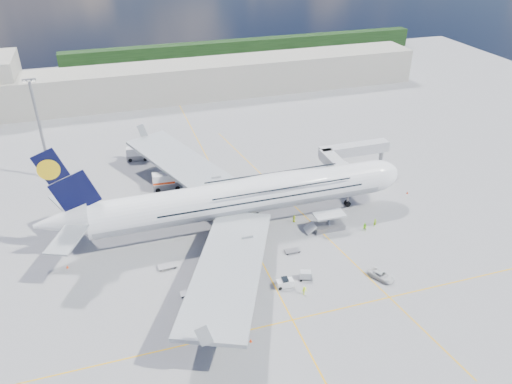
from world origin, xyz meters
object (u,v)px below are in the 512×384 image
object	(u,v)px
dolly_row_c	(207,258)
dolly_nose_far	(305,275)
jet_bridge	(347,156)
cone_tail	(67,267)
dolly_back	(188,293)
cone_wing_left_outer	(175,190)
catering_truck_outer	(137,154)
airliner	(243,197)
light_mast	(40,129)
dolly_row_b	(202,281)
catering_truck_inner	(167,182)
crew_loader	(365,227)
baggage_tug	(285,283)
cone_wing_right_outer	(251,340)
crew_van	(294,219)
service_van	(381,275)
cone_wing_right_inner	(203,276)
cone_wing_left_inner	(194,212)
dolly_row_a	(167,266)
crew_tug	(304,291)
crew_nose	(375,223)
crew_wing	(205,251)
cone_nose	(407,193)
cargo_loader	(328,224)
dolly_nose_near	(292,251)

from	to	relation	value
dolly_row_c	dolly_nose_far	size ratio (longest dim) A/B	1.12
jet_bridge	cone_tail	distance (m)	67.62
dolly_back	cone_wing_left_outer	xyz separation A→B (m)	(3.92, 37.18, -0.08)
catering_truck_outer	airliner	bearing A→B (deg)	-55.24
airliner	light_mast	size ratio (longest dim) A/B	3.10
light_mast	dolly_row_b	distance (m)	60.02
catering_truck_inner	crew_loader	bearing A→B (deg)	-35.68
baggage_tug	catering_truck_inner	xyz separation A→B (m)	(-14.68, 42.06, 1.17)
jet_bridge	cone_wing_right_outer	size ratio (longest dim) A/B	31.48
crew_van	catering_truck_inner	bearing A→B (deg)	10.42
dolly_back	catering_truck_outer	xyz separation A→B (m)	(-2.79, 57.28, 1.34)
light_mast	service_van	xyz separation A→B (m)	(59.38, -59.96, -12.53)
baggage_tug	cone_wing_right_inner	distance (m)	15.22
crew_loader	cone_wing_left_inner	xyz separation A→B (m)	(-32.77, 17.88, -0.69)
light_mast	dolly_row_a	distance (m)	51.80
dolly_row_a	crew_tug	size ratio (longest dim) A/B	2.06
crew_nose	crew_wing	xyz separation A→B (m)	(-36.76, 1.26, -0.08)
cone_nose	cone_wing_right_outer	distance (m)	59.38
service_van	crew_tug	size ratio (longest dim) A/B	2.85
dolly_row_b	crew_nose	world-z (taller)	crew_nose
baggage_tug	catering_truck_outer	size ratio (longest dim) A/B	0.49
cone_wing_left_inner	cone_tail	world-z (taller)	cone_tail
cargo_loader	cone_wing_right_inner	xyz separation A→B (m)	(-28.62, -7.66, -1.00)
dolly_nose_far	baggage_tug	distance (m)	4.47
catering_truck_outer	crew_nose	world-z (taller)	catering_truck_outer
cargo_loader	catering_truck_inner	world-z (taller)	catering_truck_inner
dolly_row_b	cone_wing_right_outer	size ratio (longest dim) A/B	5.20
cargo_loader	cone_nose	distance (m)	25.67
jet_bridge	dolly_back	world-z (taller)	jet_bridge
catering_truck_outer	crew_nose	size ratio (longest dim) A/B	3.33
cargo_loader	jet_bridge	bearing A→B (deg)	54.25
catering_truck_outer	cone_wing_left_inner	size ratio (longest dim) A/B	10.55
catering_truck_outer	crew_wing	size ratio (longest dim) A/B	3.64
cone_wing_left_outer	cargo_loader	bearing A→B (deg)	-42.42
light_mast	service_van	distance (m)	85.31
dolly_nose_far	catering_truck_inner	bearing A→B (deg)	134.26
dolly_row_c	crew_loader	size ratio (longest dim) A/B	1.68
light_mast	crew_wing	distance (m)	53.97
cone_nose	dolly_nose_far	bearing A→B (deg)	-148.42
airliner	cone_wing_right_inner	bearing A→B (deg)	-129.26
baggage_tug	cone_tail	distance (m)	41.27
dolly_nose_near	crew_nose	xyz separation A→B (m)	(20.09, 3.15, 0.60)
jet_bridge	service_van	distance (m)	37.88
dolly_nose_far	cone_nose	size ratio (longest dim) A/B	5.00
catering_truck_inner	cone_tail	world-z (taller)	catering_truck_inner
dolly_row_a	dolly_nose_near	distance (m)	24.51
catering_truck_inner	service_van	xyz separation A→B (m)	(32.39, -45.23, -1.32)
dolly_back	service_van	xyz separation A→B (m)	(34.62, -6.37, 0.35)
baggage_tug	cone_nose	size ratio (longest dim) A/B	5.28
cone_wing_left_outer	dolly_nose_near	bearing A→B (deg)	-59.92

